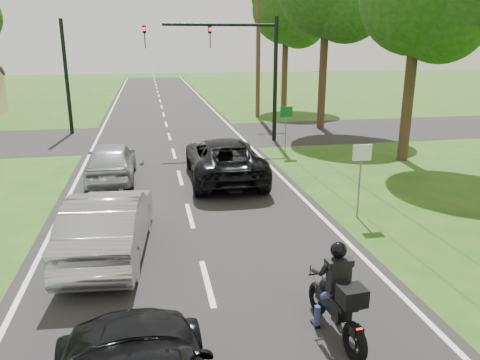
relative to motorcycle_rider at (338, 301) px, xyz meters
name	(u,v)px	position (x,y,z in m)	size (l,w,h in m)	color
ground	(207,283)	(-1.92, 2.23, -0.68)	(140.00, 140.00, 0.00)	#244E16
road	(177,165)	(-1.92, 12.23, -0.68)	(8.00, 100.00, 0.01)	black
cross_road	(169,137)	(-1.92, 18.23, -0.68)	(60.00, 7.00, 0.01)	black
motorcycle_rider	(338,301)	(0.00, 0.00, 0.00)	(0.58, 2.01, 1.73)	black
dark_suv	(224,159)	(-0.34, 9.81, 0.09)	(2.52, 5.46, 1.52)	black
silver_sedan	(109,224)	(-3.97, 4.06, 0.09)	(1.61, 4.62, 1.52)	#AAA9AE
silver_suv	(111,161)	(-4.34, 10.46, 0.03)	(1.66, 4.13, 1.41)	#AAAEB3
traffic_signal	(238,57)	(1.42, 16.23, 3.46)	(6.38, 0.44, 6.00)	black
signal_pole_far	(67,78)	(-7.12, 20.23, 2.32)	(0.20, 0.20, 6.00)	black
utility_pole_far	(258,38)	(4.28, 24.23, 4.40)	(1.60, 0.28, 10.00)	brown
sign_white	(361,163)	(2.78, 5.21, 0.92)	(0.55, 0.07, 2.12)	slate
sign_green	(286,119)	(2.98, 13.21, 0.92)	(0.55, 0.07, 2.12)	slate
tree_row_c	(426,4)	(7.83, 11.03, 5.55)	(4.80, 4.65, 8.76)	#332316
tree_row_e	(291,13)	(7.56, 28.01, 6.15)	(5.28, 5.12, 9.61)	#332316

